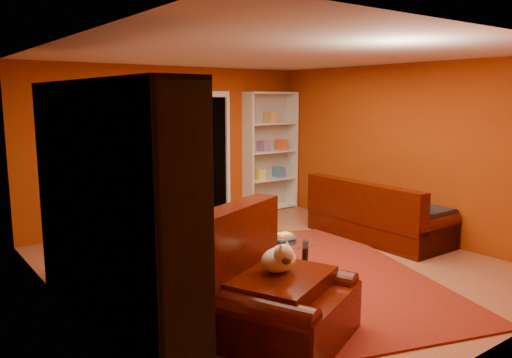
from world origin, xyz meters
TOP-DOWN VIEW (x-y plane):
  - floor at (0.00, 0.00)m, footprint 5.00×5.50m
  - ceiling at (0.00, 0.00)m, footprint 5.00×5.50m
  - wall_back at (0.00, 2.77)m, footprint 5.00×0.05m
  - wall_left at (-2.52, 0.00)m, footprint 0.05×5.50m
  - wall_right at (2.52, 0.00)m, footprint 0.05×5.50m
  - doorway at (0.60, 2.73)m, footprint 1.06×0.60m
  - rug at (-0.24, -0.47)m, footprint 4.23×4.56m
  - media_unit at (-2.27, -0.41)m, footprint 0.46×2.93m
  - christmas_tree at (-0.96, 2.15)m, footprint 1.27×1.27m
  - gift_box_teal at (-1.38, 1.47)m, footprint 0.35×0.35m
  - gift_box_green at (-0.24, 1.40)m, footprint 0.32×0.32m
  - gift_box_red at (-0.61, 2.29)m, footprint 0.29×0.29m
  - white_bookshelf at (1.95, 2.57)m, footprint 1.05×0.40m
  - armchair at (-1.18, -1.55)m, footprint 1.58×1.58m
  - dog at (-1.16, -1.49)m, footprint 0.49×0.43m
  - sofa at (2.02, 0.03)m, footprint 0.98×2.12m
  - coffee_table at (0.03, -0.23)m, footprint 0.76×0.76m
  - acrylic_chair at (-0.72, 1.25)m, footprint 0.44×0.48m

SIDE VIEW (x-z plane):
  - floor at x=0.00m, z-range -0.05..0.00m
  - rug at x=-0.24m, z-range 0.00..0.02m
  - gift_box_red at x=-0.61m, z-range 0.00..0.22m
  - gift_box_green at x=-0.24m, z-range 0.00..0.27m
  - gift_box_teal at x=-1.38m, z-range 0.00..0.33m
  - coffee_table at x=0.03m, z-range -0.04..0.43m
  - acrylic_chair at x=-0.72m, z-range 0.00..0.85m
  - sofa at x=2.02m, z-range 0.00..0.91m
  - armchair at x=-1.18m, z-range 0.00..0.94m
  - dog at x=-1.16m, z-range 0.55..0.85m
  - christmas_tree at x=-0.96m, z-range -0.03..1.97m
  - doorway at x=0.60m, z-range -0.03..2.13m
  - white_bookshelf at x=1.95m, z-range -0.03..2.22m
  - media_unit at x=-2.27m, z-range 0.00..2.24m
  - wall_back at x=0.00m, z-range 0.00..2.60m
  - wall_left at x=-2.52m, z-range 0.00..2.60m
  - wall_right at x=2.52m, z-range 0.00..2.60m
  - ceiling at x=0.00m, z-range 2.60..2.65m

